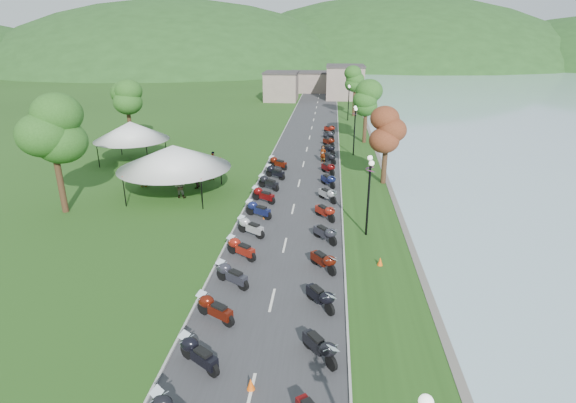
{
  "coord_description": "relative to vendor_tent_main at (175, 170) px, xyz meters",
  "views": [
    {
      "loc": [
        2.52,
        -8.38,
        12.07
      ],
      "look_at": [
        -0.19,
        20.09,
        1.3
      ],
      "focal_mm": 28.0,
      "sensor_mm": 36.0,
      "label": 1
    }
  ],
  "objects": [
    {
      "name": "far_building",
      "position": [
        7.49,
        60.67,
        0.5
      ],
      "size": [
        18.0,
        16.0,
        5.0
      ],
      "primitive_type": "cube",
      "color": "gray",
      "rests_on": "ground"
    },
    {
      "name": "vendor_tent_side",
      "position": [
        -7.44,
        9.14,
        0.0
      ],
      "size": [
        4.85,
        4.85,
        4.0
      ],
      "primitive_type": null,
      "color": "silver",
      "rests_on": "ground"
    },
    {
      "name": "road",
      "position": [
        9.49,
        15.67,
        -1.99
      ],
      "size": [
        7.0,
        120.0,
        0.02
      ],
      "primitive_type": "cube",
      "color": "#363639",
      "rests_on": "ground"
    },
    {
      "name": "tree_park_left",
      "position": [
        -6.78,
        -4.39,
        2.78
      ],
      "size": [
        3.44,
        3.44,
        9.57
      ],
      "primitive_type": null,
      "color": "#306B21",
      "rests_on": "ground"
    },
    {
      "name": "tree_lakeside",
      "position": [
        16.65,
        4.43,
        1.69
      ],
      "size": [
        2.66,
        2.66,
        7.38
      ],
      "primitive_type": null,
      "color": "#306B21",
      "rests_on": "ground"
    },
    {
      "name": "pedestrian_c",
      "position": [
        -3.58,
        5.45,
        -2.0
      ],
      "size": [
        1.14,
        1.2,
        1.82
      ],
      "primitive_type": "imported",
      "rotation": [
        0.0,
        0.0,
        5.44
      ],
      "color": "slate",
      "rests_on": "ground"
    },
    {
      "name": "moto_row_right",
      "position": [
        11.86,
        1.36,
        -1.45
      ],
      "size": [
        2.6,
        48.66,
        1.1
      ],
      "primitive_type": null,
      "color": "#331411",
      "rests_on": "ground"
    },
    {
      "name": "moto_row_left",
      "position": [
        7.23,
        -8.66,
        -1.45
      ],
      "size": [
        2.6,
        35.43,
        1.1
      ],
      "primitive_type": null,
      "color": "#331411",
      "rests_on": "ground"
    },
    {
      "name": "vendor_tent_main",
      "position": [
        0.0,
        0.0,
        0.0
      ],
      "size": [
        5.83,
        5.83,
        4.0
      ],
      "primitive_type": null,
      "color": "silver",
      "rests_on": "ground"
    },
    {
      "name": "hills_backdrop",
      "position": [
        9.49,
        175.67,
        -2.0
      ],
      "size": [
        360.0,
        120.0,
        76.0
      ],
      "primitive_type": null,
      "color": "#285621",
      "rests_on": "ground"
    },
    {
      "name": "pedestrian_a",
      "position": [
        1.8,
        3.97,
        -2.0
      ],
      "size": [
        0.84,
        0.83,
        1.88
      ],
      "primitive_type": "imported",
      "rotation": [
        0.0,
        0.0,
        0.73
      ],
      "color": "slate",
      "rests_on": "ground"
    },
    {
      "name": "traffic_cone_near",
      "position": [
        9.47,
        -20.14,
        -1.75
      ],
      "size": [
        0.31,
        0.31,
        0.49
      ],
      "primitive_type": "cone",
      "color": "#F2590C",
      "rests_on": "ground"
    },
    {
      "name": "pedestrian_b",
      "position": [
        0.54,
        -0.72,
        -2.0
      ],
      "size": [
        0.88,
        0.5,
        1.77
      ],
      "primitive_type": "imported",
      "rotation": [
        0.0,
        0.0,
        3.11
      ],
      "color": "slate",
      "rests_on": "ground"
    }
  ]
}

